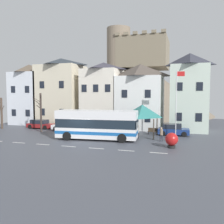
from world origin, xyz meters
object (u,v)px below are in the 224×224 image
(pedestrian_00, at_px, (161,133))
(transit_bus, at_px, (97,125))
(parked_car_01, at_px, (66,126))
(bare_tree_00, at_px, (1,113))
(townhouse_03, at_px, (140,96))
(bus_shelter, at_px, (142,111))
(townhouse_02, at_px, (104,95))
(public_bench, at_px, (155,131))
(pedestrian_01, at_px, (138,131))
(townhouse_04, at_px, (189,92))
(flagpole, at_px, (177,100))
(bare_tree_01, at_px, (41,112))
(hilltop_castle, at_px, (143,87))
(parked_car_00, at_px, (40,124))
(harbour_buoy, at_px, (172,140))
(townhouse_01, at_px, (61,92))
(parked_car_02, at_px, (173,130))
(townhouse_00, at_px, (30,94))

(pedestrian_00, bearing_deg, transit_bus, -170.87)
(parked_car_01, relative_size, bare_tree_00, 0.89)
(townhouse_03, relative_size, bus_shelter, 2.46)
(townhouse_02, height_order, public_bench, townhouse_02)
(pedestrian_01, distance_m, public_bench, 3.43)
(townhouse_04, distance_m, parked_car_01, 18.30)
(flagpole, bearing_deg, bare_tree_01, -176.54)
(hilltop_castle, relative_size, public_bench, 19.76)
(townhouse_02, relative_size, bare_tree_01, 1.91)
(townhouse_03, relative_size, parked_car_00, 2.35)
(public_bench, xyz_separation_m, harbour_buoy, (2.55, -6.97, 0.35))
(hilltop_castle, height_order, bare_tree_01, hilltop_castle)
(townhouse_01, distance_m, flagpole, 20.37)
(transit_bus, height_order, parked_car_00, transit_bus)
(townhouse_01, height_order, townhouse_03, townhouse_01)
(pedestrian_01, height_order, bare_tree_01, bare_tree_01)
(parked_car_02, distance_m, bare_tree_00, 25.23)
(parked_car_00, bearing_deg, hilltop_castle, 71.55)
(parked_car_02, distance_m, flagpole, 4.30)
(townhouse_00, distance_m, transit_bus, 19.51)
(bus_shelter, bearing_deg, pedestrian_01, -99.92)
(townhouse_02, xyz_separation_m, bare_tree_00, (-13.78, -7.31, -2.71))
(transit_bus, height_order, bare_tree_00, bare_tree_00)
(transit_bus, distance_m, parked_car_02, 10.06)
(transit_bus, relative_size, bare_tree_01, 1.77)
(townhouse_01, height_order, hilltop_castle, hilltop_castle)
(pedestrian_00, distance_m, flagpole, 4.74)
(townhouse_04, relative_size, bus_shelter, 2.76)
(flagpole, bearing_deg, pedestrian_00, -119.49)
(townhouse_03, bearing_deg, hilltop_castle, 98.90)
(hilltop_castle, distance_m, bare_tree_01, 32.95)
(townhouse_00, relative_size, transit_bus, 1.08)
(townhouse_01, bearing_deg, bare_tree_01, -81.56)
(pedestrian_01, bearing_deg, pedestrian_00, -19.02)
(bare_tree_00, bearing_deg, pedestrian_00, -6.00)
(townhouse_01, bearing_deg, townhouse_04, -1.05)
(bus_shelter, bearing_deg, parked_car_00, 172.23)
(townhouse_02, bearing_deg, hilltop_castle, 84.23)
(parked_car_01, bearing_deg, parked_car_02, -5.59)
(hilltop_castle, relative_size, bare_tree_01, 6.26)
(parked_car_00, height_order, pedestrian_01, pedestrian_01)
(pedestrian_01, distance_m, bare_tree_00, 21.33)
(bus_shelter, distance_m, parked_car_02, 4.88)
(townhouse_04, bearing_deg, bare_tree_00, -166.44)
(townhouse_04, bearing_deg, hilltop_castle, 114.24)
(townhouse_02, bearing_deg, bus_shelter, -44.33)
(townhouse_00, bearing_deg, parked_car_00, -41.20)
(bare_tree_01, bearing_deg, townhouse_02, 52.96)
(townhouse_04, relative_size, harbour_buoy, 7.29)
(parked_car_01, bearing_deg, bare_tree_01, -140.67)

